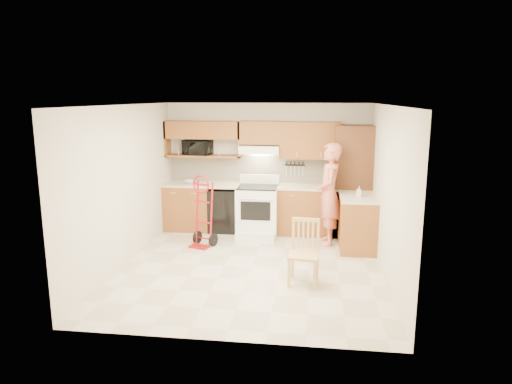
% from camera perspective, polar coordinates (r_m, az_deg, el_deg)
% --- Properties ---
extents(floor, '(4.00, 4.50, 0.02)m').
position_cam_1_polar(floor, '(7.33, -0.50, -9.33)').
color(floor, beige).
rests_on(floor, ground).
extents(ceiling, '(4.00, 4.50, 0.02)m').
position_cam_1_polar(ceiling, '(6.84, -0.54, 10.78)').
color(ceiling, white).
rests_on(ceiling, ground).
extents(wall_back, '(4.00, 0.02, 2.50)m').
position_cam_1_polar(wall_back, '(9.19, 1.39, 3.14)').
color(wall_back, beige).
rests_on(wall_back, ground).
extents(wall_front, '(4.00, 0.02, 2.50)m').
position_cam_1_polar(wall_front, '(4.81, -4.17, -4.91)').
color(wall_front, beige).
rests_on(wall_front, ground).
extents(wall_left, '(0.02, 4.50, 2.50)m').
position_cam_1_polar(wall_left, '(7.51, -15.90, 0.74)').
color(wall_left, beige).
rests_on(wall_left, ground).
extents(wall_right, '(0.02, 4.50, 2.50)m').
position_cam_1_polar(wall_right, '(7.00, 16.02, -0.05)').
color(wall_right, beige).
rests_on(wall_right, ground).
extents(backsplash, '(3.92, 0.03, 0.55)m').
position_cam_1_polar(backsplash, '(9.17, 1.37, 2.81)').
color(backsplash, beige).
rests_on(backsplash, wall_back).
extents(lower_cab_left, '(0.90, 0.60, 0.90)m').
position_cam_1_polar(lower_cab_left, '(9.33, -8.35, -1.86)').
color(lower_cab_left, brown).
rests_on(lower_cab_left, ground).
extents(dishwasher, '(0.60, 0.60, 0.85)m').
position_cam_1_polar(dishwasher, '(9.16, -3.82, -2.17)').
color(dishwasher, black).
rests_on(dishwasher, ground).
extents(lower_cab_right, '(1.14, 0.60, 0.90)m').
position_cam_1_polar(lower_cab_right, '(8.99, 6.43, -2.32)').
color(lower_cab_right, brown).
rests_on(lower_cab_right, ground).
extents(countertop_left, '(1.50, 0.63, 0.04)m').
position_cam_1_polar(countertop_left, '(9.15, -6.63, 0.93)').
color(countertop_left, beige).
rests_on(countertop_left, lower_cab_left).
extents(countertop_right, '(1.14, 0.63, 0.04)m').
position_cam_1_polar(countertop_right, '(8.89, 6.50, 0.62)').
color(countertop_right, beige).
rests_on(countertop_right, lower_cab_right).
extents(cab_return_right, '(0.60, 1.00, 0.90)m').
position_cam_1_polar(cab_return_right, '(8.25, 12.40, -3.81)').
color(cab_return_right, brown).
rests_on(cab_return_right, ground).
extents(countertop_return, '(0.63, 1.00, 0.04)m').
position_cam_1_polar(countertop_return, '(8.14, 12.55, -0.62)').
color(countertop_return, beige).
rests_on(countertop_return, cab_return_right).
extents(pantry_tall, '(0.70, 0.60, 2.10)m').
position_cam_1_polar(pantry_tall, '(8.89, 11.81, 1.30)').
color(pantry_tall, '#4E2D15').
rests_on(pantry_tall, ground).
extents(upper_cab_left, '(1.50, 0.33, 0.34)m').
position_cam_1_polar(upper_cab_left, '(9.15, -6.59, 7.63)').
color(upper_cab_left, brown).
rests_on(upper_cab_left, wall_back).
extents(upper_shelf_mw, '(1.50, 0.33, 0.04)m').
position_cam_1_polar(upper_shelf_mw, '(9.20, -6.51, 4.46)').
color(upper_shelf_mw, brown).
rests_on(upper_shelf_mw, wall_back).
extents(upper_cab_center, '(0.76, 0.33, 0.44)m').
position_cam_1_polar(upper_cab_center, '(8.95, 0.52, 7.36)').
color(upper_cab_center, brown).
rests_on(upper_cab_center, wall_back).
extents(upper_cab_right, '(1.14, 0.33, 0.70)m').
position_cam_1_polar(upper_cab_right, '(8.90, 6.65, 6.35)').
color(upper_cab_right, brown).
rests_on(upper_cab_right, wall_back).
extents(range_hood, '(0.76, 0.46, 0.14)m').
position_cam_1_polar(range_hood, '(8.91, 0.47, 5.34)').
color(range_hood, white).
rests_on(range_hood, wall_back).
extents(knife_strip, '(0.40, 0.05, 0.29)m').
position_cam_1_polar(knife_strip, '(9.09, 4.81, 2.95)').
color(knife_strip, black).
rests_on(knife_strip, backsplash).
extents(microwave, '(0.58, 0.44, 0.30)m').
position_cam_1_polar(microwave, '(9.20, -7.23, 5.51)').
color(microwave, black).
rests_on(microwave, upper_shelf_mw).
extents(range, '(0.77, 1.01, 1.13)m').
position_cam_1_polar(range, '(8.74, 0.16, -1.88)').
color(range, white).
rests_on(range, ground).
extents(person, '(0.45, 0.67, 1.83)m').
position_cam_1_polar(person, '(8.31, 9.00, -0.28)').
color(person, '#D66F57').
rests_on(person, ground).
extents(hand_truck, '(0.57, 0.55, 1.16)m').
position_cam_1_polar(hand_truck, '(8.19, -6.72, -2.79)').
color(hand_truck, '#A91114').
rests_on(hand_truck, ground).
extents(dining_chair, '(0.45, 0.49, 0.92)m').
position_cam_1_polar(dining_chair, '(6.59, 5.92, -7.49)').
color(dining_chair, tan).
rests_on(dining_chair, ground).
extents(soap_bottle, '(0.09, 0.09, 0.18)m').
position_cam_1_polar(soap_bottle, '(8.07, 12.61, 0.07)').
color(soap_bottle, white).
rests_on(soap_bottle, countertop_return).
extents(bowl, '(0.28, 0.28, 0.06)m').
position_cam_1_polar(bowl, '(9.21, -8.16, 1.26)').
color(bowl, white).
rests_on(bowl, countertop_left).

